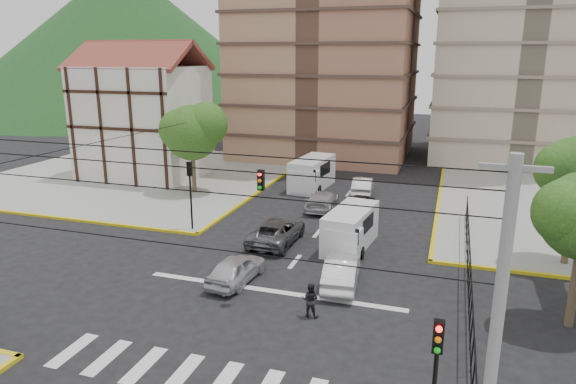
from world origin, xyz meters
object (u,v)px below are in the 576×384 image
at_px(traffic_light_se, 435,370).
at_px(traffic_light_nw, 190,184).
at_px(van_right_lane, 350,230).
at_px(van_left_lane, 311,174).
at_px(pedestrian_crosswalk, 310,300).
at_px(car_white_front_right, 342,271).
at_px(car_silver_front_left, 236,269).

bearing_deg(traffic_light_se, traffic_light_nw, 135.00).
xyz_separation_m(traffic_light_nw, van_right_lane, (10.25, 0.08, -1.99)).
xyz_separation_m(van_right_lane, van_left_lane, (-5.79, 12.50, 0.13)).
height_order(traffic_light_nw, pedestrian_crosswalk, traffic_light_nw).
distance_m(car_white_front_right, pedestrian_crosswalk, 3.56).
bearing_deg(traffic_light_nw, car_white_front_right, -24.23).
relative_size(traffic_light_se, van_right_lane, 0.82).
relative_size(van_right_lane, car_silver_front_left, 1.30).
relative_size(traffic_light_se, pedestrian_crosswalk, 2.82).
relative_size(van_right_lane, van_left_lane, 0.90).
relative_size(van_right_lane, car_white_front_right, 1.19).
xyz_separation_m(van_right_lane, car_silver_front_left, (-4.47, -6.24, -0.43)).
distance_m(traffic_light_se, traffic_light_nw, 22.06).
bearing_deg(car_silver_front_left, van_right_lane, -120.48).
bearing_deg(pedestrian_crosswalk, traffic_light_nw, -37.47).
height_order(van_right_lane, pedestrian_crosswalk, van_right_lane).
distance_m(van_left_lane, car_white_front_right, 18.61).
xyz_separation_m(van_left_lane, pedestrian_crosswalk, (5.78, -20.97, -0.47)).
height_order(van_right_lane, car_white_front_right, van_right_lane).
height_order(traffic_light_nw, car_white_front_right, traffic_light_nw).
bearing_deg(van_right_lane, van_left_lane, 121.49).
xyz_separation_m(traffic_light_nw, van_left_lane, (4.45, 12.58, -1.86)).
xyz_separation_m(van_left_lane, car_silver_front_left, (1.32, -18.73, -0.55)).
bearing_deg(van_left_lane, car_white_front_right, -64.00).
relative_size(van_left_lane, car_silver_front_left, 1.44).
xyz_separation_m(van_left_lane, car_white_front_right, (6.41, -17.46, -0.52)).
bearing_deg(van_left_lane, van_right_lane, -59.27).
height_order(traffic_light_se, van_right_lane, traffic_light_se).
bearing_deg(traffic_light_se, van_left_lane, 111.58).
distance_m(traffic_light_nw, car_white_front_right, 12.14).
distance_m(traffic_light_nw, van_left_lane, 13.47).
distance_m(traffic_light_nw, car_silver_front_left, 8.78).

